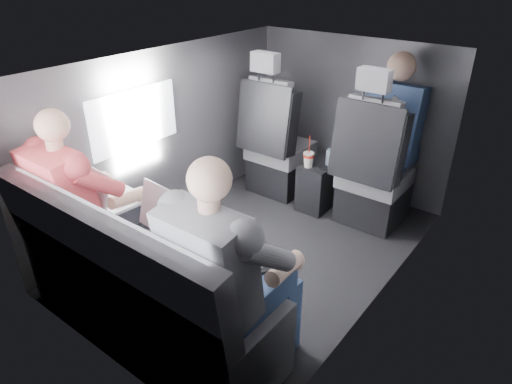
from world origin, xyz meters
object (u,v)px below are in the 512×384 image
Objects in this scene: laptop_white at (107,194)px; laptop_black at (250,253)px; rear_bench at (142,292)px; passenger_rear_left at (86,203)px; center_console at (322,183)px; soda_cup at (309,159)px; front_seat_left at (277,150)px; passenger_front_right at (393,124)px; water_bottle at (329,157)px; passenger_rear_right at (230,273)px; front_seat_right at (372,177)px; laptop_silver at (179,217)px.

laptop_white reaches higher than laptop_black.
passenger_rear_left reaches higher than rear_bench.
center_console is 0.32m from soda_cup.
passenger_front_right is (0.91, 0.26, 0.36)m from front_seat_left.
passenger_rear_right is at bearing -74.91° from water_bottle.
center_console is 1.98m from passenger_rear_left.
passenger_rear_left is (-1.08, -0.19, 0.00)m from laptop_black.
passenger_rear_right is (0.60, -1.68, 0.17)m from soda_cup.
front_seat_left is 1.43× the size of passenger_front_right.
front_seat_right is at bearing 14.80° from soda_cup.
center_console is 1.69m from laptop_silver.
water_bottle is at bearing 105.09° from passenger_rear_right.
passenger_rear_right reaches higher than passenger_rear_left.
soda_cup is at bearing 72.25° from laptop_white.
water_bottle is (-0.38, -0.00, 0.07)m from front_seat_right.
front_seat_right reaches higher than passenger_rear_right.
center_console is 1.79m from laptop_black.
rear_bench is at bearing -103.31° from front_seat_right.
laptop_white is at bearing -117.42° from passenger_front_right.
water_bottle is 0.12× the size of passenger_rear_left.
soda_cup is at bearing 91.47° from rear_bench.
center_console is 1.26× the size of laptop_white.
center_console is 1.21× the size of laptop_silver.
passenger_rear_right reaches higher than soda_cup.
soda_cup is at bearing -165.20° from front_seat_right.
passenger_rear_left reaches higher than laptop_silver.
laptop_white is at bearing -172.44° from laptop_silver.
water_bottle is at bearing 87.85° from laptop_silver.
front_seat_left is at bearing 180.00° from front_seat_right.
passenger_rear_left is 2.31m from passenger_front_right.
front_seat_right is 3.33× the size of laptop_white.
passenger_rear_left is at bearing -93.41° from front_seat_left.
passenger_rear_left reaches higher than laptop_white.
laptop_silver is 0.32× the size of passenger_rear_right.
passenger_rear_right reaches higher than laptop_silver.
passenger_rear_left is at bearing -116.27° from passenger_front_right.
laptop_white is 2.18m from passenger_front_right.
rear_bench reaches higher than center_console.
passenger_rear_right reaches higher than laptop_white.
center_console is 0.30× the size of rear_bench.
laptop_black is (0.45, -1.61, 0.16)m from water_bottle.
passenger_front_right is at bearing 87.40° from front_seat_right.
passenger_rear_left is at bearing -119.15° from front_seat_right.
center_console is at bearing 174.93° from front_seat_right.
front_seat_left reaches higher than passenger_rear_left.
passenger_front_right is at bearing 91.84° from laptop_black.
passenger_rear_right is (0.03, -0.19, 0.01)m from laptop_black.
rear_bench is 4.02× the size of laptop_silver.
laptop_black is at bearing -58.95° from front_seat_left.
passenger_front_right is at bearing 63.73° from passenger_rear_left.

